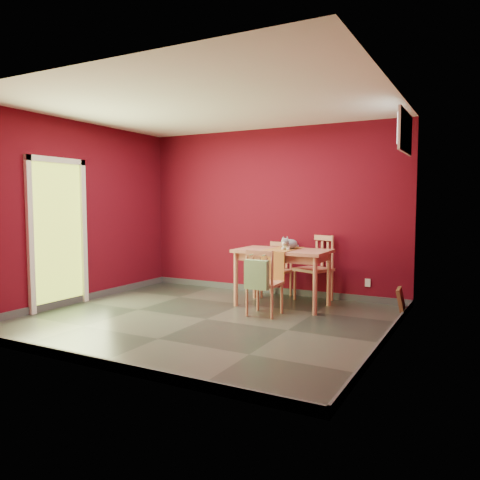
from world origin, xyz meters
The scene contains 13 objects.
ground centered at (0.00, 0.00, 0.00)m, with size 4.50×4.50×0.00m, color #2D342D.
room_shell centered at (0.00, 0.00, 0.05)m, with size 4.50×4.50×4.50m.
doorway centered at (-2.23, -0.40, 1.12)m, with size 0.06×1.01×2.13m.
window centered at (2.23, 1.00, 2.35)m, with size 0.05×0.90×0.50m.
outlet_plate centered at (1.60, 1.99, 0.30)m, with size 0.08×0.01×0.12m, color silver.
dining_table centered at (0.56, 1.17, 0.72)m, with size 1.33×0.79×0.83m.
table_runner centered at (0.56, 1.04, 0.76)m, with size 0.39×0.80×0.40m.
chair_far_left centered at (0.23, 1.77, 0.44)m, with size 0.41×0.41×0.87m.
chair_far_right centered at (0.84, 1.82, 0.51)m, with size 0.61×0.61×1.00m.
chair_near centered at (0.56, 0.52, 0.45)m, with size 0.43×0.43×0.88m.
tote_bag centered at (0.57, 0.30, 0.58)m, with size 0.32×0.19×0.44m.
cat centered at (0.65, 1.24, 0.93)m, with size 0.21×0.41×0.21m, color slate, non-canonical shape.
picture_frame centered at (2.19, 1.33, 0.19)m, with size 0.15×0.38×0.38m.
Camera 1 is at (3.16, -5.02, 1.49)m, focal length 35.00 mm.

